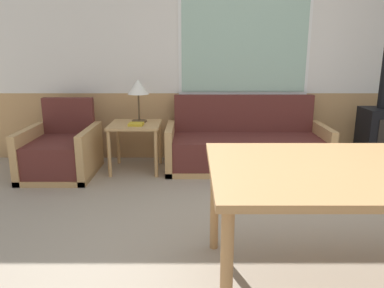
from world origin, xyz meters
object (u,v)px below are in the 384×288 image
object	(u,v)px
armchair	(62,153)
table_lamp	(139,89)
side_table	(136,131)
couch	(247,148)
wood_stove	(384,115)

from	to	relation	value
armchair	table_lamp	world-z (taller)	table_lamp
armchair	side_table	xyz separation A→B (m)	(0.84, 0.15, 0.23)
couch	wood_stove	world-z (taller)	wood_stove
couch	table_lamp	world-z (taller)	table_lamp
side_table	table_lamp	xyz separation A→B (m)	(0.04, 0.10, 0.48)
side_table	wood_stove	bearing A→B (deg)	0.32
couch	side_table	bearing A→B (deg)	-177.08
table_lamp	wood_stove	xyz separation A→B (m)	(2.86, -0.09, -0.30)
couch	armchair	xyz separation A→B (m)	(-2.15, -0.22, -0.00)
couch	wood_stove	distance (m)	1.64
armchair	wood_stove	world-z (taller)	wood_stove
side_table	table_lamp	distance (m)	0.49
table_lamp	wood_stove	distance (m)	2.88
side_table	armchair	bearing A→B (deg)	-169.59
armchair	table_lamp	size ratio (longest dim) A/B	1.72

